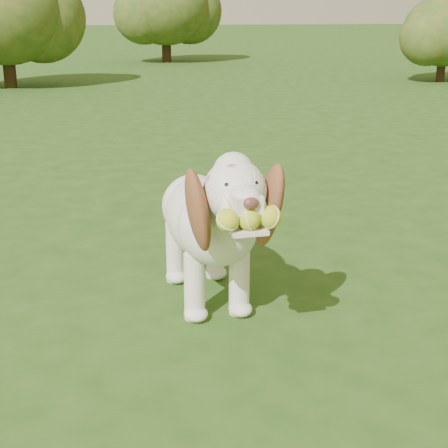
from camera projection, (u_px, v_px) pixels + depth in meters
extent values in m
plane|color=#224513|center=(293.00, 317.00, 2.85)|extent=(80.00, 80.00, 0.00)
ellipsoid|color=white|center=(205.00, 218.00, 2.95)|extent=(0.40, 0.66, 0.33)
ellipsoid|color=white|center=(218.00, 226.00, 2.72)|extent=(0.36, 0.36, 0.32)
ellipsoid|color=white|center=(194.00, 206.00, 3.16)|extent=(0.33, 0.33, 0.29)
cylinder|color=white|center=(226.00, 214.00, 2.58)|extent=(0.20, 0.28, 0.25)
sphere|color=white|center=(235.00, 191.00, 2.43)|extent=(0.26, 0.26, 0.23)
sphere|color=white|center=(233.00, 173.00, 2.43)|extent=(0.17, 0.17, 0.15)
cube|color=white|center=(245.00, 202.00, 2.31)|extent=(0.11, 0.14, 0.06)
ellipsoid|color=#592D28|center=(251.00, 203.00, 2.24)|extent=(0.06, 0.04, 0.04)
cube|color=white|center=(246.00, 228.00, 2.33)|extent=(0.14, 0.16, 0.02)
ellipsoid|color=brown|center=(198.00, 211.00, 2.43)|extent=(0.15, 0.23, 0.35)
ellipsoid|color=brown|center=(269.00, 205.00, 2.49)|extent=(0.15, 0.22, 0.35)
cylinder|color=white|center=(188.00, 191.00, 3.27)|extent=(0.08, 0.17, 0.13)
cylinder|color=white|center=(194.00, 286.00, 2.79)|extent=(0.10, 0.10, 0.29)
cylinder|color=white|center=(239.00, 282.00, 2.84)|extent=(0.10, 0.10, 0.29)
cylinder|color=white|center=(175.00, 252.00, 3.18)|extent=(0.10, 0.10, 0.29)
cylinder|color=white|center=(215.00, 248.00, 3.23)|extent=(0.10, 0.10, 0.29)
sphere|color=gold|center=(228.00, 220.00, 2.26)|extent=(0.09, 0.09, 0.08)
sphere|color=gold|center=(249.00, 219.00, 2.28)|extent=(0.09, 0.09, 0.08)
sphere|color=gold|center=(270.00, 217.00, 2.30)|extent=(0.09, 0.09, 0.08)
cylinder|color=#382314|center=(9.00, 68.00, 10.42)|extent=(0.19, 0.19, 0.61)
ellipsoid|color=#183F13|center=(4.00, 12.00, 10.17)|extent=(1.83, 1.83, 1.56)
cylinder|color=#382314|center=(441.00, 68.00, 11.25)|extent=(0.14, 0.14, 0.45)
ellipsoid|color=#183F13|center=(445.00, 30.00, 11.07)|extent=(1.34, 1.34, 1.14)
cylinder|color=#382314|center=(166.00, 47.00, 14.94)|extent=(0.20, 0.20, 0.64)
ellipsoid|color=#183F13|center=(165.00, 6.00, 14.68)|extent=(1.93, 1.93, 1.64)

